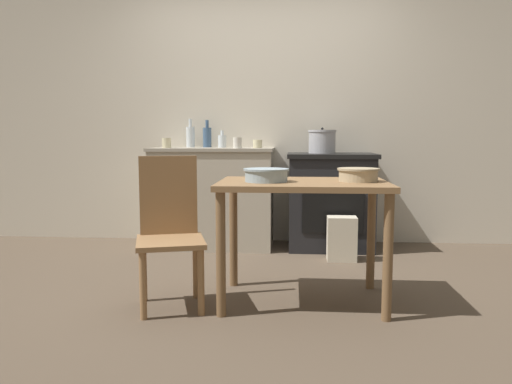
# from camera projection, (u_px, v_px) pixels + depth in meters

# --- Properties ---
(ground_plane) EXTENTS (14.00, 14.00, 0.00)m
(ground_plane) POSITION_uv_depth(u_px,v_px,m) (251.00, 286.00, 3.50)
(ground_plane) COLOR brown
(wall_back) EXTENTS (8.00, 0.07, 2.55)m
(wall_back) POSITION_uv_depth(u_px,v_px,m) (264.00, 113.00, 4.93)
(wall_back) COLOR beige
(wall_back) RESTS_ON ground_plane
(counter_cabinet) EXTENTS (1.15, 0.61, 0.94)m
(counter_cabinet) POSITION_uv_depth(u_px,v_px,m) (213.00, 197.00, 4.73)
(counter_cabinet) COLOR #B2A893
(counter_cabinet) RESTS_ON ground_plane
(stove) EXTENTS (0.81, 0.62, 0.89)m
(stove) POSITION_uv_depth(u_px,v_px,m) (331.00, 201.00, 4.66)
(stove) COLOR black
(stove) RESTS_ON ground_plane
(work_table) EXTENTS (1.04, 0.70, 0.77)m
(work_table) POSITION_uv_depth(u_px,v_px,m) (303.00, 200.00, 3.10)
(work_table) COLOR olive
(work_table) RESTS_ON ground_plane
(chair) EXTENTS (0.50, 0.50, 0.92)m
(chair) POSITION_uv_depth(u_px,v_px,m) (170.00, 228.00, 3.07)
(chair) COLOR #997047
(chair) RESTS_ON ground_plane
(flour_sack) EXTENTS (0.24, 0.17, 0.37)m
(flour_sack) POSITION_uv_depth(u_px,v_px,m) (342.00, 239.00, 4.20)
(flour_sack) COLOR beige
(flour_sack) RESTS_ON ground_plane
(stock_pot) EXTENTS (0.26, 0.26, 0.24)m
(stock_pot) POSITION_uv_depth(u_px,v_px,m) (322.00, 142.00, 4.63)
(stock_pot) COLOR #A8A8AD
(stock_pot) RESTS_ON stove
(mixing_bowl_large) EXTENTS (0.26, 0.26, 0.08)m
(mixing_bowl_large) POSITION_uv_depth(u_px,v_px,m) (358.00, 174.00, 3.07)
(mixing_bowl_large) COLOR tan
(mixing_bowl_large) RESTS_ON work_table
(mixing_bowl_small) EXTENTS (0.28, 0.28, 0.08)m
(mixing_bowl_small) POSITION_uv_depth(u_px,v_px,m) (266.00, 174.00, 3.06)
(mixing_bowl_small) COLOR #93A8B2
(mixing_bowl_small) RESTS_ON work_table
(bottle_far_left) EXTENTS (0.08, 0.08, 0.26)m
(bottle_far_left) POSITION_uv_depth(u_px,v_px,m) (207.00, 137.00, 4.86)
(bottle_far_left) COLOR #3D5675
(bottle_far_left) RESTS_ON counter_cabinet
(bottle_left) EXTENTS (0.08, 0.08, 0.16)m
(bottle_left) POSITION_uv_depth(u_px,v_px,m) (222.00, 141.00, 4.77)
(bottle_left) COLOR silver
(bottle_left) RESTS_ON counter_cabinet
(bottle_mid_left) EXTENTS (0.08, 0.08, 0.28)m
(bottle_mid_left) POSITION_uv_depth(u_px,v_px,m) (190.00, 136.00, 4.88)
(bottle_mid_left) COLOR silver
(bottle_mid_left) RESTS_ON counter_cabinet
(cup_center_left) EXTENTS (0.08, 0.08, 0.10)m
(cup_center_left) POSITION_uv_depth(u_px,v_px,m) (238.00, 143.00, 4.43)
(cup_center_left) COLOR silver
(cup_center_left) RESTS_ON counter_cabinet
(cup_center) EXTENTS (0.08, 0.08, 0.08)m
(cup_center) POSITION_uv_depth(u_px,v_px,m) (258.00, 144.00, 4.60)
(cup_center) COLOR beige
(cup_center) RESTS_ON counter_cabinet
(cup_center_right) EXTENTS (0.08, 0.08, 0.09)m
(cup_center_right) POSITION_uv_depth(u_px,v_px,m) (167.00, 143.00, 4.64)
(cup_center_right) COLOR beige
(cup_center_right) RESTS_ON counter_cabinet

